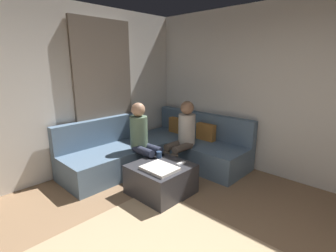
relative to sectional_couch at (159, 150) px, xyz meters
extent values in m
cube|color=silver|center=(2.08, 1.06, 1.07)|extent=(6.00, 0.12, 2.70)
cube|color=silver|center=(-0.86, -1.88, 1.07)|extent=(0.12, 6.00, 2.70)
cube|color=#726659|center=(-0.76, -0.58, 0.97)|extent=(0.06, 1.10, 2.50)
cube|color=slate|center=(0.30, 0.53, -0.07)|extent=(2.10, 0.85, 0.42)
cube|color=slate|center=(0.30, 0.88, 0.36)|extent=(2.10, 0.14, 0.45)
cube|color=slate|center=(-0.32, -0.75, -0.07)|extent=(0.85, 1.70, 0.42)
cube|color=slate|center=(-0.68, -0.75, 0.36)|extent=(0.14, 1.70, 0.45)
cube|color=#B27233|center=(-0.20, 0.70, 0.26)|extent=(0.36, 0.12, 0.36)
cube|color=#B27233|center=(0.50, 0.70, 0.26)|extent=(0.36, 0.12, 0.36)
cube|color=#333338|center=(0.73, -0.69, -0.07)|extent=(0.76, 0.76, 0.42)
cube|color=white|center=(0.83, -0.81, 0.16)|extent=(0.44, 0.36, 0.04)
cylinder|color=#334C72|center=(0.51, -0.51, 0.19)|extent=(0.08, 0.08, 0.10)
cube|color=white|center=(0.91, -0.47, 0.15)|extent=(0.05, 0.15, 0.02)
cylinder|color=brown|center=(0.59, -0.25, -0.07)|extent=(0.12, 0.12, 0.42)
cylinder|color=brown|center=(0.41, -0.25, -0.07)|extent=(0.12, 0.12, 0.42)
cylinder|color=brown|center=(0.59, -0.05, 0.20)|extent=(0.12, 0.40, 0.12)
cylinder|color=brown|center=(0.41, -0.05, 0.20)|extent=(0.12, 0.40, 0.12)
cylinder|color=beige|center=(0.50, 0.15, 0.45)|extent=(0.28, 0.28, 0.50)
sphere|color=#8C664C|center=(0.50, 0.15, 0.81)|extent=(0.22, 0.22, 0.22)
cylinder|color=#2D3347|center=(0.45, -0.41, -0.07)|extent=(0.12, 0.12, 0.42)
cylinder|color=#2D3347|center=(0.45, -0.59, -0.07)|extent=(0.12, 0.12, 0.42)
cylinder|color=#2D3347|center=(0.25, -0.41, 0.20)|extent=(0.40, 0.12, 0.12)
cylinder|color=#2D3347|center=(0.25, -0.59, 0.20)|extent=(0.40, 0.12, 0.12)
cylinder|color=#597259|center=(0.05, -0.50, 0.45)|extent=(0.28, 0.28, 0.50)
sphere|color=tan|center=(0.05, -0.50, 0.81)|extent=(0.22, 0.22, 0.22)
camera|label=1|loc=(3.01, -2.93, 1.53)|focal=26.54mm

